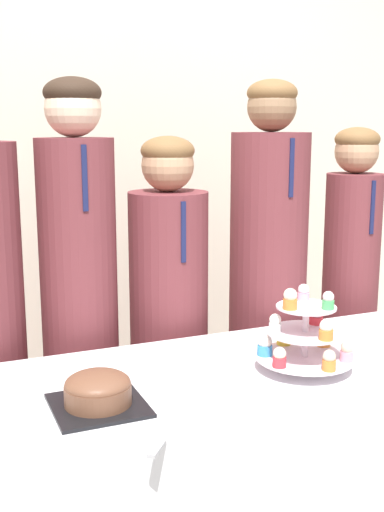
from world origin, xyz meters
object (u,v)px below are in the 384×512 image
(student_3, at_px, (267,293))
(round_cake, at_px, (98,391))
(cupcake_stand, at_px, (304,335))
(student_1, at_px, (80,311))
(student_2, at_px, (169,329))
(cake_knife, at_px, (163,439))
(student_4, at_px, (349,297))

(student_3, bearing_deg, round_cake, -143.19)
(cupcake_stand, xyz_separation_m, student_1, (-0.55, 0.64, -0.04))
(round_cake, relative_size, student_2, 0.17)
(round_cake, relative_size, student_1, 0.15)
(cake_knife, relative_size, student_2, 0.15)
(round_cake, xyz_separation_m, student_1, (0.11, 0.67, 0.03))
(cupcake_stand, bearing_deg, cake_knife, -155.03)
(student_1, bearing_deg, student_3, 0.00)
(student_1, xyz_separation_m, student_3, (0.78, 0.00, -0.01))
(cupcake_stand, distance_m, student_2, 0.69)
(cupcake_stand, distance_m, student_3, 0.69)
(cupcake_stand, relative_size, student_2, 0.21)
(cupcake_stand, distance_m, student_1, 0.85)
(round_cake, height_order, cake_knife, round_cake)
(cupcake_stand, relative_size, student_1, 0.19)
(student_1, bearing_deg, student_2, -0.00)
(student_3, height_order, student_4, student_3)
(cake_knife, relative_size, student_3, 0.13)
(round_cake, xyz_separation_m, student_2, (0.45, 0.67, -0.08))
(student_1, distance_m, student_3, 0.78)
(round_cake, relative_size, student_4, 0.17)
(round_cake, height_order, cupcake_stand, cupcake_stand)
(cake_knife, distance_m, student_3, 1.20)
(cupcake_stand, height_order, student_3, student_3)
(cake_knife, xyz_separation_m, student_4, (1.21, 0.90, -0.00))
(cake_knife, bearing_deg, student_4, -13.80)
(cake_knife, distance_m, student_2, 0.97)
(cake_knife, distance_m, student_1, 0.91)
(student_1, bearing_deg, student_4, -0.00)
(student_1, relative_size, student_3, 0.99)
(cupcake_stand, height_order, student_4, student_4)
(student_2, bearing_deg, cupcake_stand, -72.83)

